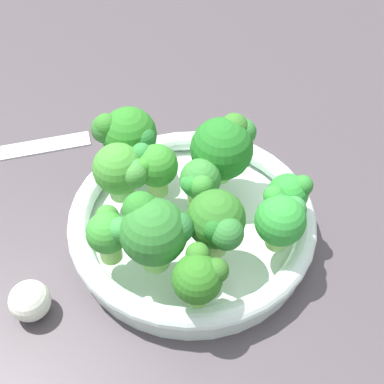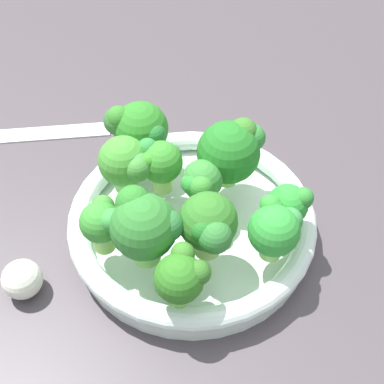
# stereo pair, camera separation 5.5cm
# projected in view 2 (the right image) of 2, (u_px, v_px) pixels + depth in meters

# --- Properties ---
(ground_plane) EXTENTS (1.30, 1.30, 0.03)m
(ground_plane) POSITION_uv_depth(u_px,v_px,m) (217.00, 248.00, 0.60)
(ground_plane) COLOR #443D42
(bowl) EXTENTS (0.27, 0.27, 0.04)m
(bowl) POSITION_uv_depth(u_px,v_px,m) (192.00, 223.00, 0.58)
(bowl) COLOR silver
(bowl) RESTS_ON ground_plane
(broccoli_floret_0) EXTENTS (0.06, 0.06, 0.06)m
(broccoli_floret_0) POSITION_uv_depth(u_px,v_px,m) (275.00, 228.00, 0.51)
(broccoli_floret_0) COLOR #9AD168
(broccoli_floret_0) RESTS_ON bowl
(broccoli_floret_1) EXTENTS (0.05, 0.04, 0.06)m
(broccoli_floret_1) POSITION_uv_depth(u_px,v_px,m) (103.00, 221.00, 0.51)
(broccoli_floret_1) COLOR #84BF57
(broccoli_floret_1) RESTS_ON bowl
(broccoli_floret_2) EXTENTS (0.07, 0.08, 0.08)m
(broccoli_floret_2) POSITION_uv_depth(u_px,v_px,m) (231.00, 150.00, 0.57)
(broccoli_floret_2) COLOR #8CC462
(broccoli_floret_2) RESTS_ON bowl
(broccoli_floret_3) EXTENTS (0.04, 0.05, 0.06)m
(broccoli_floret_3) POSITION_uv_depth(u_px,v_px,m) (291.00, 205.00, 0.53)
(broccoli_floret_3) COLOR #88C454
(broccoli_floret_3) RESTS_ON bowl
(broccoli_floret_4) EXTENTS (0.05, 0.05, 0.06)m
(broccoli_floret_4) POSITION_uv_depth(u_px,v_px,m) (181.00, 277.00, 0.47)
(broccoli_floret_4) COLOR #78C34D
(broccoli_floret_4) RESTS_ON bowl
(broccoli_floret_5) EXTENTS (0.05, 0.05, 0.06)m
(broccoli_floret_5) POSITION_uv_depth(u_px,v_px,m) (200.00, 184.00, 0.55)
(broccoli_floret_5) COLOR #91CE5C
(broccoli_floret_5) RESTS_ON bowl
(broccoli_floret_6) EXTENTS (0.06, 0.05, 0.07)m
(broccoli_floret_6) POSITION_uv_depth(u_px,v_px,m) (126.00, 164.00, 0.56)
(broccoli_floret_6) COLOR #79BC60
(broccoli_floret_6) RESTS_ON bowl
(broccoli_floret_7) EXTENTS (0.07, 0.07, 0.08)m
(broccoli_floret_7) POSITION_uv_depth(u_px,v_px,m) (145.00, 225.00, 0.50)
(broccoli_floret_7) COLOR #78BE57
(broccoli_floret_7) RESTS_ON bowl
(broccoli_floret_8) EXTENTS (0.06, 0.07, 0.07)m
(broccoli_floret_8) POSITION_uv_depth(u_px,v_px,m) (138.00, 129.00, 0.60)
(broccoli_floret_8) COLOR #88C159
(broccoli_floret_8) RESTS_ON bowl
(broccoli_floret_9) EXTENTS (0.05, 0.05, 0.06)m
(broccoli_floret_9) POSITION_uv_depth(u_px,v_px,m) (160.00, 162.00, 0.56)
(broccoli_floret_9) COLOR #96C362
(broccoli_floret_9) RESTS_ON bowl
(broccoli_floret_10) EXTENTS (0.07, 0.06, 0.07)m
(broccoli_floret_10) POSITION_uv_depth(u_px,v_px,m) (208.00, 225.00, 0.50)
(broccoli_floret_10) COLOR #89B058
(broccoli_floret_10) RESTS_ON bowl
(garlic_bulb) EXTENTS (0.04, 0.04, 0.04)m
(garlic_bulb) POSITION_uv_depth(u_px,v_px,m) (22.00, 279.00, 0.54)
(garlic_bulb) COLOR white
(garlic_bulb) RESTS_ON ground_plane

